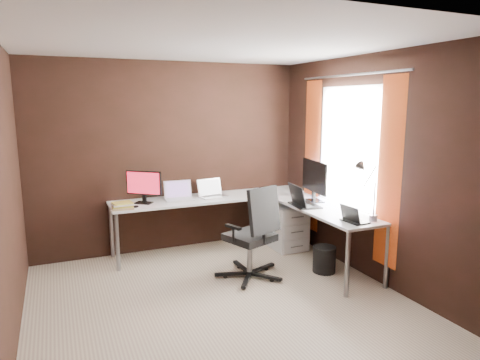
% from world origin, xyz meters
% --- Properties ---
extents(room, '(3.60, 3.60, 2.50)m').
position_xyz_m(room, '(0.34, 0.07, 1.28)').
color(room, '#C3B598').
rests_on(room, ground).
extents(desk, '(2.65, 2.25, 0.73)m').
position_xyz_m(desk, '(0.84, 1.04, 0.68)').
color(desk, silver).
rests_on(desk, ground).
extents(drawer_pedestal, '(0.42, 0.50, 0.60)m').
position_xyz_m(drawer_pedestal, '(1.43, 1.15, 0.30)').
color(drawer_pedestal, silver).
rests_on(drawer_pedestal, ground).
extents(monitor_left, '(0.38, 0.31, 0.41)m').
position_xyz_m(monitor_left, '(-0.42, 1.50, 0.96)').
color(monitor_left, black).
rests_on(monitor_left, desk).
extents(monitor_right, '(0.19, 0.64, 0.52)m').
position_xyz_m(monitor_right, '(1.57, 0.74, 1.03)').
color(monitor_right, black).
rests_on(monitor_right, desk).
extents(laptop_white, '(0.37, 0.28, 0.24)m').
position_xyz_m(laptop_white, '(0.03, 1.53, 0.78)').
color(laptop_white, silver).
rests_on(laptop_white, desk).
extents(laptop_silver, '(0.38, 0.30, 0.23)m').
position_xyz_m(laptop_silver, '(0.47, 1.52, 0.78)').
color(laptop_silver, silver).
rests_on(laptop_silver, desk).
extents(laptop_black_big, '(0.33, 0.44, 0.27)m').
position_xyz_m(laptop_black_big, '(1.30, 0.58, 0.79)').
color(laptop_black_big, black).
rests_on(laptop_black_big, desk).
extents(laptop_black_small, '(0.21, 0.28, 0.18)m').
position_xyz_m(laptop_black_small, '(1.42, -0.24, 0.77)').
color(laptop_black_small, black).
rests_on(laptop_black_small, desk).
extents(book_stack, '(0.26, 0.22, 0.08)m').
position_xyz_m(book_stack, '(-0.72, 1.31, 0.77)').
color(book_stack, tan).
rests_on(book_stack, desk).
extents(mouse_left, '(0.08, 0.05, 0.03)m').
position_xyz_m(mouse_left, '(-0.57, 1.30, 0.75)').
color(mouse_left, black).
rests_on(mouse_left, desk).
extents(mouse_corner, '(0.09, 0.08, 0.03)m').
position_xyz_m(mouse_corner, '(1.02, 1.31, 0.75)').
color(mouse_corner, black).
rests_on(mouse_corner, desk).
extents(desk_lamp, '(0.20, 0.23, 0.64)m').
position_xyz_m(desk_lamp, '(1.58, -0.23, 1.13)').
color(desk_lamp, slate).
rests_on(desk_lamp, desk).
extents(office_chair, '(0.60, 0.64, 1.07)m').
position_xyz_m(office_chair, '(0.56, 0.42, 0.31)').
color(office_chair, black).
rests_on(office_chair, ground).
extents(wastebasket, '(0.33, 0.33, 0.31)m').
position_xyz_m(wastebasket, '(1.41, 0.23, 0.15)').
color(wastebasket, black).
rests_on(wastebasket, ground).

